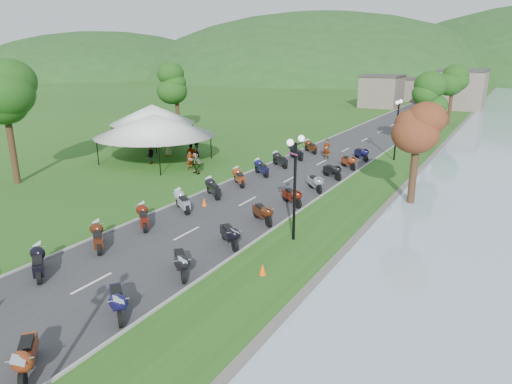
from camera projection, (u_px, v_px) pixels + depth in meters
The scene contains 12 objects.
road at pixel (345, 150), 42.90m from camera, with size 7.00×120.00×0.02m, color #37373A.
hills_backdrop at pixel (484, 77), 175.71m from camera, with size 360.00×120.00×76.00m, color #285621, non-canonical shape.
far_building at pixel (420, 90), 80.48m from camera, with size 18.00×16.00×5.00m, color #78695D.
moto_row_left at pixel (164, 209), 24.89m from camera, with size 2.60×42.54×1.10m, color #331411, non-canonical shape.
moto_row_right at pixel (263, 213), 24.35m from camera, with size 2.60×37.12×1.10m, color #331411, non-canonical shape.
vendor_tent_main at pixel (155, 138), 37.73m from camera, with size 6.56×6.56×4.00m, color white, non-canonical shape.
vendor_tent_side at pixel (153, 125), 44.56m from camera, with size 5.46×5.46×4.00m, color white, non-canonical shape.
tree_park_left at pixel (6, 110), 30.55m from camera, with size 3.67×3.67×10.18m, color #225917, non-canonical shape.
tree_lakeside at pixel (416, 144), 26.77m from camera, with size 2.58×2.58×7.18m, color #225917, non-canonical shape.
pedestrian_a at pixel (190, 170), 35.59m from camera, with size 0.56×0.41×1.53m, color slate.
pedestrian_b at pixel (197, 160), 38.77m from camera, with size 0.75×0.41×1.54m, color slate.
pedestrian_c at pixel (151, 164), 37.53m from camera, with size 1.11×0.46×1.71m, color slate.
Camera 1 is at (13.67, -0.80, 8.71)m, focal length 32.00 mm.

